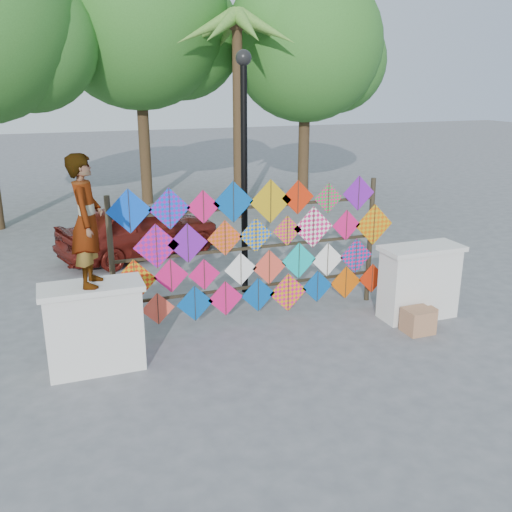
% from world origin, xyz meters
% --- Properties ---
extents(ground, '(80.00, 80.00, 0.00)m').
position_xyz_m(ground, '(0.00, 0.00, 0.00)').
color(ground, gray).
rests_on(ground, ground).
extents(parapet_left, '(1.40, 0.65, 1.28)m').
position_xyz_m(parapet_left, '(-2.70, -0.20, 0.65)').
color(parapet_left, silver).
rests_on(parapet_left, ground).
extents(parapet_right, '(1.40, 0.65, 1.28)m').
position_xyz_m(parapet_right, '(2.70, -0.20, 0.65)').
color(parapet_right, silver).
rests_on(parapet_right, ground).
extents(kite_rack, '(5.02, 0.24, 2.41)m').
position_xyz_m(kite_rack, '(0.08, 0.73, 1.24)').
color(kite_rack, '#2B2418').
rests_on(kite_rack, ground).
extents(tree_mid, '(6.30, 5.60, 8.61)m').
position_xyz_m(tree_mid, '(0.11, 11.03, 5.77)').
color(tree_mid, '#4C3720').
rests_on(tree_mid, ground).
extents(tree_east, '(5.40, 4.80, 7.42)m').
position_xyz_m(tree_east, '(5.09, 9.53, 4.99)').
color(tree_east, '#4C3720').
rests_on(tree_east, ground).
extents(palm_tree, '(3.62, 3.62, 5.83)m').
position_xyz_m(palm_tree, '(2.20, 8.00, 4.95)').
color(palm_tree, '#4C3720').
rests_on(palm_tree, ground).
extents(vendor_woman, '(0.56, 0.73, 1.79)m').
position_xyz_m(vendor_woman, '(-2.67, -0.20, 2.17)').
color(vendor_woman, '#99999E').
rests_on(vendor_woman, parapet_left).
extents(sedan, '(4.04, 2.58, 1.28)m').
position_xyz_m(sedan, '(-1.20, 5.06, 0.64)').
color(sedan, '#5F1610').
rests_on(sedan, ground).
extents(lamppost, '(0.28, 0.28, 4.46)m').
position_xyz_m(lamppost, '(0.30, 2.00, 2.69)').
color(lamppost, black).
rests_on(lamppost, ground).
extents(cardboard_box_near, '(0.45, 0.40, 0.40)m').
position_xyz_m(cardboard_box_near, '(2.33, -0.75, 0.20)').
color(cardboard_box_near, '#AC7853').
rests_on(cardboard_box_near, ground).
extents(cardboard_box_far, '(0.36, 0.34, 0.31)m').
position_xyz_m(cardboard_box_far, '(2.60, -0.51, 0.15)').
color(cardboard_box_far, '#AC7853').
rests_on(cardboard_box_far, ground).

